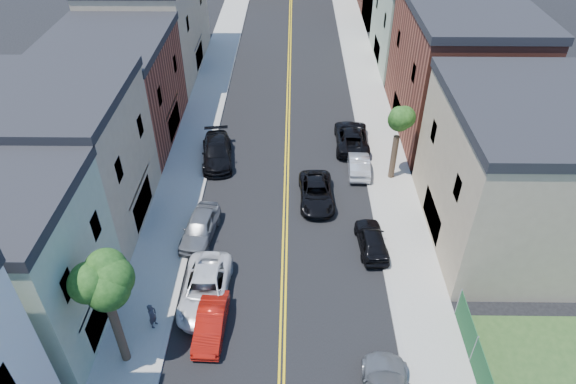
{
  "coord_description": "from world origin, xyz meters",
  "views": [
    {
      "loc": [
        0.49,
        -1.21,
        22.51
      ],
      "look_at": [
        0.17,
        25.55,
        2.0
      ],
      "focal_mm": 31.59,
      "sensor_mm": 36.0,
      "label": 1
    }
  ],
  "objects_px": {
    "red_sedan": "(211,323)",
    "pedestrian_left": "(152,316)",
    "black_car_right": "(372,240)",
    "grey_car_left": "(200,227)",
    "white_pickup": "(205,289)",
    "black_car_left": "(217,152)",
    "silver_car_right": "(358,163)",
    "black_suv_lane": "(316,193)",
    "dark_car_right_far": "(352,137)"
  },
  "relations": [
    {
      "from": "black_suv_lane",
      "to": "dark_car_right_far",
      "type": "bearing_deg",
      "value": 65.47
    },
    {
      "from": "silver_car_right",
      "to": "white_pickup",
      "type": "bearing_deg",
      "value": 53.77
    },
    {
      "from": "black_car_right",
      "to": "silver_car_right",
      "type": "bearing_deg",
      "value": -93.93
    },
    {
      "from": "black_suv_lane",
      "to": "black_car_left",
      "type": "bearing_deg",
      "value": 144.75
    },
    {
      "from": "white_pickup",
      "to": "pedestrian_left",
      "type": "xyz_separation_m",
      "value": [
        -2.51,
        -2.05,
        0.18
      ]
    },
    {
      "from": "black_car_right",
      "to": "pedestrian_left",
      "type": "bearing_deg",
      "value": 22.99
    },
    {
      "from": "black_car_right",
      "to": "grey_car_left",
      "type": "bearing_deg",
      "value": -8.9
    },
    {
      "from": "dark_car_right_far",
      "to": "grey_car_left",
      "type": "bearing_deg",
      "value": 47.65
    },
    {
      "from": "red_sedan",
      "to": "black_car_right",
      "type": "bearing_deg",
      "value": 36.99
    },
    {
      "from": "grey_car_left",
      "to": "black_car_right",
      "type": "height_order",
      "value": "grey_car_left"
    },
    {
      "from": "white_pickup",
      "to": "black_car_left",
      "type": "relative_size",
      "value": 1.0
    },
    {
      "from": "white_pickup",
      "to": "pedestrian_left",
      "type": "height_order",
      "value": "pedestrian_left"
    },
    {
      "from": "grey_car_left",
      "to": "pedestrian_left",
      "type": "distance_m",
      "value": 7.4
    },
    {
      "from": "white_pickup",
      "to": "black_car_left",
      "type": "height_order",
      "value": "black_car_left"
    },
    {
      "from": "silver_car_right",
      "to": "dark_car_right_far",
      "type": "distance_m",
      "value": 3.68
    },
    {
      "from": "silver_car_right",
      "to": "grey_car_left",
      "type": "bearing_deg",
      "value": 36.29
    },
    {
      "from": "grey_car_left",
      "to": "dark_car_right_far",
      "type": "distance_m",
      "value": 15.69
    },
    {
      "from": "red_sedan",
      "to": "black_car_left",
      "type": "bearing_deg",
      "value": 97.93
    },
    {
      "from": "grey_car_left",
      "to": "white_pickup",
      "type": "bearing_deg",
      "value": -70.62
    },
    {
      "from": "black_car_left",
      "to": "silver_car_right",
      "type": "relative_size",
      "value": 1.28
    },
    {
      "from": "white_pickup",
      "to": "dark_car_right_far",
      "type": "distance_m",
      "value": 19.23
    },
    {
      "from": "red_sedan",
      "to": "black_car_left",
      "type": "height_order",
      "value": "black_car_left"
    },
    {
      "from": "grey_car_left",
      "to": "black_suv_lane",
      "type": "bearing_deg",
      "value": 34.4
    },
    {
      "from": "red_sedan",
      "to": "grey_car_left",
      "type": "relative_size",
      "value": 0.89
    },
    {
      "from": "black_car_right",
      "to": "silver_car_right",
      "type": "height_order",
      "value": "same"
    },
    {
      "from": "white_pickup",
      "to": "silver_car_right",
      "type": "distance_m",
      "value": 16.28
    },
    {
      "from": "red_sedan",
      "to": "pedestrian_left",
      "type": "xyz_separation_m",
      "value": [
        -3.12,
        0.2,
        0.27
      ]
    },
    {
      "from": "red_sedan",
      "to": "silver_car_right",
      "type": "relative_size",
      "value": 0.95
    },
    {
      "from": "black_car_left",
      "to": "white_pickup",
      "type": "bearing_deg",
      "value": -93.05
    },
    {
      "from": "black_car_left",
      "to": "pedestrian_left",
      "type": "relative_size",
      "value": 3.46
    },
    {
      "from": "white_pickup",
      "to": "black_car_left",
      "type": "bearing_deg",
      "value": 95.03
    },
    {
      "from": "red_sedan",
      "to": "grey_car_left",
      "type": "xyz_separation_m",
      "value": [
        -1.7,
        7.46,
        0.11
      ]
    },
    {
      "from": "white_pickup",
      "to": "dark_car_right_far",
      "type": "relative_size",
      "value": 0.98
    },
    {
      "from": "grey_car_left",
      "to": "black_suv_lane",
      "type": "xyz_separation_m",
      "value": [
        7.66,
        3.87,
        -0.09
      ]
    },
    {
      "from": "white_pickup",
      "to": "black_car_right",
      "type": "distance_m",
      "value": 10.78
    },
    {
      "from": "grey_car_left",
      "to": "pedestrian_left",
      "type": "bearing_deg",
      "value": -93.47
    },
    {
      "from": "grey_car_left",
      "to": "black_car_left",
      "type": "distance_m",
      "value": 8.93
    },
    {
      "from": "black_car_right",
      "to": "silver_car_right",
      "type": "xyz_separation_m",
      "value": [
        0.0,
        8.66,
        0.0
      ]
    },
    {
      "from": "red_sedan",
      "to": "pedestrian_left",
      "type": "distance_m",
      "value": 3.13
    },
    {
      "from": "grey_car_left",
      "to": "pedestrian_left",
      "type": "relative_size",
      "value": 2.9
    },
    {
      "from": "silver_car_right",
      "to": "pedestrian_left",
      "type": "height_order",
      "value": "pedestrian_left"
    },
    {
      "from": "black_car_left",
      "to": "red_sedan",
      "type": "bearing_deg",
      "value": -91.54
    },
    {
      "from": "grey_car_left",
      "to": "black_car_left",
      "type": "relative_size",
      "value": 0.84
    },
    {
      "from": "dark_car_right_far",
      "to": "pedestrian_left",
      "type": "xyz_separation_m",
      "value": [
        -12.22,
        -18.64,
        0.17
      ]
    },
    {
      "from": "black_car_left",
      "to": "black_suv_lane",
      "type": "xyz_separation_m",
      "value": [
        7.66,
        -5.06,
        -0.1
      ]
    },
    {
      "from": "red_sedan",
      "to": "grey_car_left",
      "type": "distance_m",
      "value": 7.65
    },
    {
      "from": "black_car_left",
      "to": "silver_car_right",
      "type": "bearing_deg",
      "value": -13.81
    },
    {
      "from": "black_car_right",
      "to": "pedestrian_left",
      "type": "height_order",
      "value": "pedestrian_left"
    },
    {
      "from": "black_car_left",
      "to": "silver_car_right",
      "type": "height_order",
      "value": "black_car_left"
    },
    {
      "from": "silver_car_right",
      "to": "black_suv_lane",
      "type": "relative_size",
      "value": 0.86
    }
  ]
}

